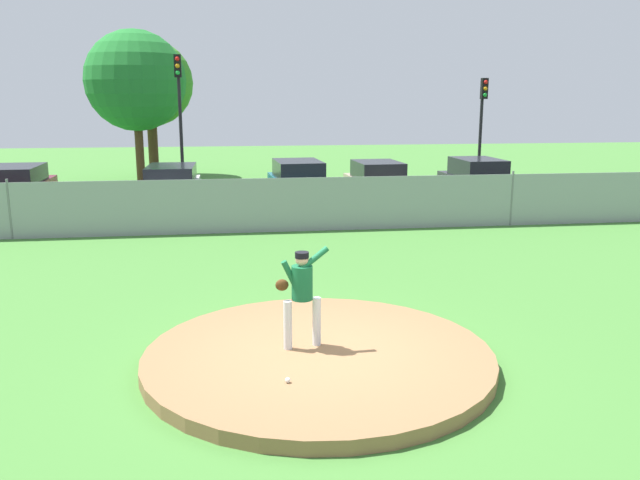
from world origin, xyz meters
The scene contains 16 objects.
ground_plane centered at (0.00, 6.00, 0.00)m, with size 80.00×80.00×0.00m, color #427A33.
asphalt_strip centered at (0.00, 14.50, 0.00)m, with size 44.00×7.00×0.01m, color #2B2B2D.
pitchers_mound centered at (0.00, 0.00, 0.10)m, with size 5.29×5.29×0.20m, color olive.
pitcher_youth centered at (-0.23, 0.21, 1.13)m, with size 0.82×0.32×1.57m.
baseball centered at (-0.56, -1.05, 0.24)m, with size 0.07×0.07×0.07m, color white.
chainlink_fence centered at (0.00, 10.00, 0.81)m, with size 37.51×0.07×1.73m.
parked_car_charcoal centered at (8.24, 14.87, 0.79)m, with size 1.87×4.36×1.66m.
parked_car_teal centered at (1.22, 14.59, 0.81)m, with size 2.03×4.46×1.70m.
parked_car_white centered at (-3.33, 14.17, 0.78)m, with size 1.85×4.46×1.63m.
parked_car_burgundy centered at (-8.66, 14.49, 0.80)m, with size 1.95×4.69×1.65m.
parked_car_champagne centered at (4.27, 14.81, 0.76)m, with size 1.98×4.10×1.61m.
traffic_cone_orange centered at (-5.62, 11.43, 0.26)m, with size 0.40×0.40×0.55m.
traffic_light_near centered at (-3.25, 18.53, 3.82)m, with size 0.28×0.46×5.67m.
traffic_light_far centered at (9.88, 18.82, 3.29)m, with size 0.28×0.46×4.81m.
tree_bushy_near centered at (-5.49, 22.55, 4.72)m, with size 4.63×4.63×7.05m.
tree_slender_far centered at (-5.14, 24.97, 4.66)m, with size 4.28×4.28×6.83m.
Camera 1 is at (-1.23, -9.11, 3.95)m, focal length 36.32 mm.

